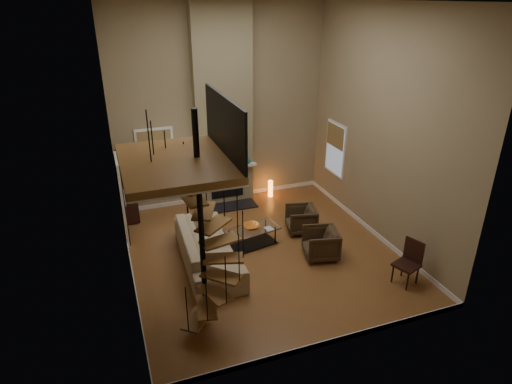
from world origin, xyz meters
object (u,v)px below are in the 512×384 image
object	(u,v)px
armchair_near	(304,219)
floor_lamp	(185,173)
armchair_far	(324,243)
coffee_table	(252,235)
hutch	(128,187)
accent_lamp	(270,189)
sofa	(207,248)
side_chair	(409,260)

from	to	relation	value
armchair_near	floor_lamp	world-z (taller)	floor_lamp
armchair_far	coffee_table	world-z (taller)	armchair_far
hutch	accent_lamp	size ratio (longest dim) A/B	3.63
hutch	sofa	world-z (taller)	hutch
armchair_near	coffee_table	world-z (taller)	armchair_near
armchair_near	side_chair	xyz separation A→B (m)	(1.14, -2.71, 0.17)
armchair_far	floor_lamp	world-z (taller)	floor_lamp
side_chair	sofa	bearing A→B (deg)	150.86
hutch	sofa	xyz separation A→B (m)	(1.44, -2.83, -0.55)
hutch	sofa	bearing A→B (deg)	-63.01
coffee_table	floor_lamp	size ratio (longest dim) A/B	0.79
sofa	accent_lamp	xyz separation A→B (m)	(2.67, 2.89, -0.15)
armchair_near	hutch	bearing A→B (deg)	-105.82
hutch	coffee_table	xyz separation A→B (m)	(2.65, -2.45, -0.67)
sofa	side_chair	distance (m)	4.38
sofa	accent_lamp	distance (m)	3.94
armchair_near	coffee_table	bearing A→B (deg)	-69.28
side_chair	hutch	bearing A→B (deg)	136.70
sofa	armchair_near	world-z (taller)	sofa
coffee_table	accent_lamp	bearing A→B (deg)	59.76
accent_lamp	side_chair	xyz separation A→B (m)	(1.15, -5.01, 0.28)
accent_lamp	sofa	bearing A→B (deg)	-132.83
floor_lamp	armchair_near	bearing A→B (deg)	-29.36
coffee_table	hutch	bearing A→B (deg)	137.24
coffee_table	floor_lamp	bearing A→B (deg)	125.56
hutch	armchair_near	world-z (taller)	hutch
armchair_far	accent_lamp	size ratio (longest dim) A/B	1.52
armchair_far	floor_lamp	bearing A→B (deg)	-123.43
floor_lamp	armchair_far	bearing A→B (deg)	-46.40
armchair_near	armchair_far	world-z (taller)	armchair_far
hutch	armchair_far	world-z (taller)	hutch
side_chair	armchair_far	bearing A→B (deg)	129.59
armchair_near	accent_lamp	size ratio (longest dim) A/B	1.46
armchair_near	accent_lamp	bearing A→B (deg)	-167.09
hutch	coffee_table	bearing A→B (deg)	-42.76
coffee_table	side_chair	bearing A→B (deg)	-43.84
sofa	coffee_table	distance (m)	1.27
side_chair	accent_lamp	bearing A→B (deg)	102.87
armchair_near	armchair_far	size ratio (longest dim) A/B	0.96
armchair_far	sofa	bearing A→B (deg)	-91.16
hutch	coffee_table	size ratio (longest dim) A/B	1.33
hutch	armchair_far	size ratio (longest dim) A/B	2.39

